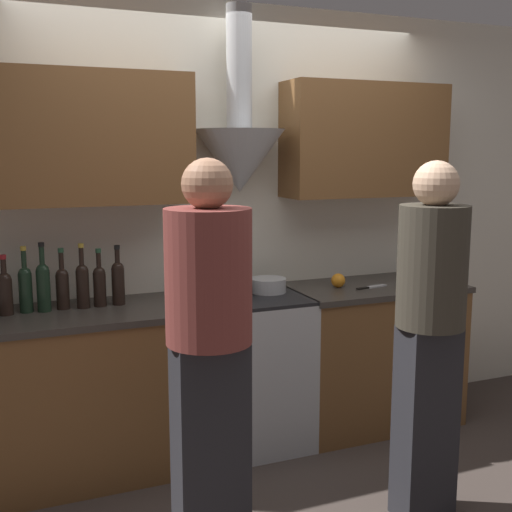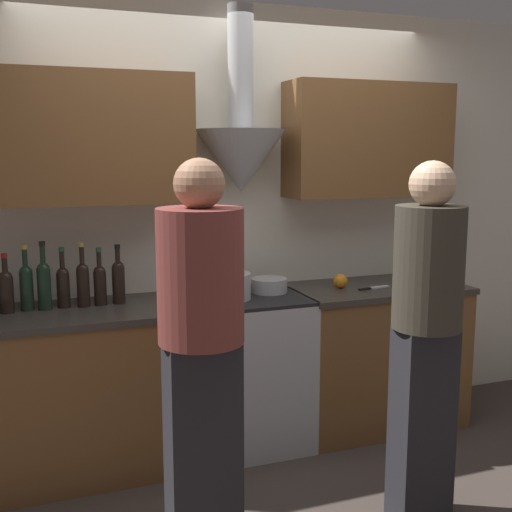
{
  "view_description": "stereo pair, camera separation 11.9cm",
  "coord_description": "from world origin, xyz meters",
  "px_view_note": "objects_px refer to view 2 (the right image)",
  "views": [
    {
      "loc": [
        -1.34,
        -3.02,
        1.73
      ],
      "look_at": [
        0.0,
        0.26,
        1.15
      ],
      "focal_mm": 45.0,
      "sensor_mm": 36.0,
      "label": 1
    },
    {
      "loc": [
        -1.23,
        -3.07,
        1.73
      ],
      "look_at": [
        0.0,
        0.26,
        1.15
      ],
      "focal_mm": 45.0,
      "sensor_mm": 36.0,
      "label": 2
    }
  ],
  "objects_px": {
    "wine_bottle_2": "(6,289)",
    "wine_bottle_6": "(83,282)",
    "mixing_bowl": "(269,285)",
    "wine_bottle_3": "(26,285)",
    "orange_fruit": "(340,281)",
    "person_foreground_left": "(202,344)",
    "wine_bottle_7": "(100,283)",
    "person_foreground_right": "(426,326)",
    "stove_range": "(250,369)",
    "wine_bottle_8": "(118,280)",
    "stock_pot": "(229,286)",
    "wine_bottle_4": "(44,283)",
    "wine_bottle_5": "(63,284)"
  },
  "relations": [
    {
      "from": "wine_bottle_4",
      "to": "person_foreground_right",
      "type": "height_order",
      "value": "person_foreground_right"
    },
    {
      "from": "mixing_bowl",
      "to": "orange_fruit",
      "type": "bearing_deg",
      "value": -5.39
    },
    {
      "from": "stock_pot",
      "to": "wine_bottle_2",
      "type": "bearing_deg",
      "value": 174.98
    },
    {
      "from": "wine_bottle_3",
      "to": "orange_fruit",
      "type": "bearing_deg",
      "value": -2.46
    },
    {
      "from": "wine_bottle_7",
      "to": "wine_bottle_6",
      "type": "bearing_deg",
      "value": -177.1
    },
    {
      "from": "orange_fruit",
      "to": "wine_bottle_2",
      "type": "bearing_deg",
      "value": 178.25
    },
    {
      "from": "wine_bottle_2",
      "to": "mixing_bowl",
      "type": "distance_m",
      "value": 1.46
    },
    {
      "from": "orange_fruit",
      "to": "wine_bottle_3",
      "type": "bearing_deg",
      "value": 177.54
    },
    {
      "from": "stock_pot",
      "to": "wine_bottle_8",
      "type": "bearing_deg",
      "value": 169.36
    },
    {
      "from": "stove_range",
      "to": "wine_bottle_8",
      "type": "bearing_deg",
      "value": 174.19
    },
    {
      "from": "wine_bottle_2",
      "to": "orange_fruit",
      "type": "bearing_deg",
      "value": -1.75
    },
    {
      "from": "wine_bottle_2",
      "to": "wine_bottle_4",
      "type": "relative_size",
      "value": 0.86
    },
    {
      "from": "wine_bottle_7",
      "to": "stock_pot",
      "type": "bearing_deg",
      "value": -9.01
    },
    {
      "from": "wine_bottle_5",
      "to": "stock_pot",
      "type": "height_order",
      "value": "wine_bottle_5"
    },
    {
      "from": "wine_bottle_4",
      "to": "wine_bottle_8",
      "type": "relative_size",
      "value": 1.11
    },
    {
      "from": "wine_bottle_6",
      "to": "orange_fruit",
      "type": "bearing_deg",
      "value": -2.32
    },
    {
      "from": "stove_range",
      "to": "wine_bottle_3",
      "type": "height_order",
      "value": "wine_bottle_3"
    },
    {
      "from": "wine_bottle_4",
      "to": "person_foreground_left",
      "type": "xyz_separation_m",
      "value": [
        0.58,
        -1.0,
        -0.11
      ]
    },
    {
      "from": "wine_bottle_8",
      "to": "person_foreground_right",
      "type": "distance_m",
      "value": 1.66
    },
    {
      "from": "person_foreground_left",
      "to": "orange_fruit",
      "type": "bearing_deg",
      "value": 39.46
    },
    {
      "from": "wine_bottle_5",
      "to": "wine_bottle_4",
      "type": "bearing_deg",
      "value": -171.36
    },
    {
      "from": "wine_bottle_6",
      "to": "orange_fruit",
      "type": "relative_size",
      "value": 4.0
    },
    {
      "from": "wine_bottle_7",
      "to": "person_foreground_right",
      "type": "distance_m",
      "value": 1.73
    },
    {
      "from": "stove_range",
      "to": "person_foreground_right",
      "type": "bearing_deg",
      "value": -65.21
    },
    {
      "from": "wine_bottle_2",
      "to": "wine_bottle_5",
      "type": "distance_m",
      "value": 0.29
    },
    {
      "from": "wine_bottle_8",
      "to": "wine_bottle_4",
      "type": "bearing_deg",
      "value": -179.17
    },
    {
      "from": "mixing_bowl",
      "to": "wine_bottle_2",
      "type": "bearing_deg",
      "value": 179.38
    },
    {
      "from": "wine_bottle_2",
      "to": "wine_bottle_6",
      "type": "bearing_deg",
      "value": 0.48
    },
    {
      "from": "wine_bottle_7",
      "to": "stock_pot",
      "type": "height_order",
      "value": "wine_bottle_7"
    },
    {
      "from": "wine_bottle_3",
      "to": "wine_bottle_7",
      "type": "height_order",
      "value": "wine_bottle_3"
    },
    {
      "from": "stock_pot",
      "to": "mixing_bowl",
      "type": "bearing_deg",
      "value": 17.36
    },
    {
      "from": "wine_bottle_7",
      "to": "wine_bottle_8",
      "type": "distance_m",
      "value": 0.1
    },
    {
      "from": "wine_bottle_6",
      "to": "wine_bottle_8",
      "type": "xyz_separation_m",
      "value": [
        0.19,
        0.01,
        -0.0
      ]
    },
    {
      "from": "wine_bottle_5",
      "to": "wine_bottle_6",
      "type": "bearing_deg",
      "value": -8.61
    },
    {
      "from": "person_foreground_right",
      "to": "orange_fruit",
      "type": "bearing_deg",
      "value": 83.91
    },
    {
      "from": "mixing_bowl",
      "to": "person_foreground_left",
      "type": "distance_m",
      "value": 1.2
    },
    {
      "from": "wine_bottle_2",
      "to": "mixing_bowl",
      "type": "relative_size",
      "value": 1.46
    },
    {
      "from": "stove_range",
      "to": "wine_bottle_5",
      "type": "xyz_separation_m",
      "value": [
        -1.03,
        0.08,
        0.57
      ]
    },
    {
      "from": "stove_range",
      "to": "wine_bottle_2",
      "type": "bearing_deg",
      "value": 177.14
    },
    {
      "from": "stove_range",
      "to": "orange_fruit",
      "type": "relative_size",
      "value": 10.34
    },
    {
      "from": "wine_bottle_5",
      "to": "wine_bottle_7",
      "type": "xyz_separation_m",
      "value": [
        0.19,
        -0.01,
        -0.0
      ]
    },
    {
      "from": "stove_range",
      "to": "wine_bottle_7",
      "type": "xyz_separation_m",
      "value": [
        -0.84,
        0.07,
        0.57
      ]
    },
    {
      "from": "wine_bottle_8",
      "to": "stock_pot",
      "type": "xyz_separation_m",
      "value": [
        0.6,
        -0.11,
        -0.06
      ]
    },
    {
      "from": "stove_range",
      "to": "wine_bottle_3",
      "type": "xyz_separation_m",
      "value": [
        -1.22,
        0.09,
        0.58
      ]
    },
    {
      "from": "wine_bottle_3",
      "to": "wine_bottle_8",
      "type": "distance_m",
      "value": 0.48
    },
    {
      "from": "stove_range",
      "to": "orange_fruit",
      "type": "height_order",
      "value": "orange_fruit"
    },
    {
      "from": "wine_bottle_2",
      "to": "orange_fruit",
      "type": "relative_size",
      "value": 3.58
    },
    {
      "from": "wine_bottle_4",
      "to": "person_foreground_left",
      "type": "bearing_deg",
      "value": -59.94
    },
    {
      "from": "stock_pot",
      "to": "person_foreground_left",
      "type": "height_order",
      "value": "person_foreground_left"
    },
    {
      "from": "wine_bottle_7",
      "to": "wine_bottle_8",
      "type": "bearing_deg",
      "value": 1.03
    }
  ]
}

